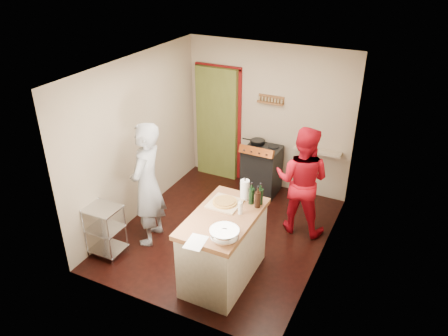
{
  "coord_description": "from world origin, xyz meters",
  "views": [
    {
      "loc": [
        2.46,
        -4.99,
        4.08
      ],
      "look_at": [
        0.01,
        0.0,
        1.14
      ],
      "focal_mm": 35.0,
      "sensor_mm": 36.0,
      "label": 1
    }
  ],
  "objects": [
    {
      "name": "person_stripe",
      "position": [
        -0.92,
        -0.62,
        0.95
      ],
      "size": [
        0.57,
        0.76,
        1.89
      ],
      "primitive_type": "imported",
      "rotation": [
        0.0,
        0.0,
        -1.38
      ],
      "color": "silver",
      "rests_on": "ground"
    },
    {
      "name": "right_wall",
      "position": [
        1.5,
        0.0,
        1.3
      ],
      "size": [
        0.04,
        3.5,
        2.6
      ],
      "primitive_type": "cube",
      "color": "tan",
      "rests_on": "ground"
    },
    {
      "name": "ceiling",
      "position": [
        0.0,
        0.0,
        2.61
      ],
      "size": [
        3.0,
        3.5,
        0.02
      ],
      "primitive_type": "cube",
      "color": "white",
      "rests_on": "back_wall"
    },
    {
      "name": "stove",
      "position": [
        0.05,
        1.42,
        0.45
      ],
      "size": [
        0.6,
        0.63,
        1.0
      ],
      "color": "black",
      "rests_on": "ground"
    },
    {
      "name": "wire_shelving",
      "position": [
        -1.28,
        -1.2,
        0.44
      ],
      "size": [
        0.48,
        0.4,
        0.8
      ],
      "color": "silver",
      "rests_on": "ground"
    },
    {
      "name": "floor",
      "position": [
        0.0,
        0.0,
        0.0
      ],
      "size": [
        3.5,
        3.5,
        0.0
      ],
      "primitive_type": "plane",
      "color": "black",
      "rests_on": "ground"
    },
    {
      "name": "island",
      "position": [
        0.45,
        -0.9,
        0.52
      ],
      "size": [
        0.77,
        1.44,
        1.3
      ],
      "color": "beige",
      "rests_on": "ground"
    },
    {
      "name": "back_wall",
      "position": [
        -0.64,
        1.78,
        1.13
      ],
      "size": [
        3.0,
        0.44,
        2.6
      ],
      "color": "tan",
      "rests_on": "ground"
    },
    {
      "name": "left_wall",
      "position": [
        -1.5,
        0.0,
        1.3
      ],
      "size": [
        0.04,
        3.5,
        2.6
      ],
      "primitive_type": "cube",
      "color": "tan",
      "rests_on": "ground"
    },
    {
      "name": "person_red",
      "position": [
        1.0,
        0.63,
        0.86
      ],
      "size": [
        0.85,
        0.67,
        1.72
      ],
      "primitive_type": "imported",
      "rotation": [
        0.0,
        0.0,
        3.16
      ],
      "color": "#B60C1C",
      "rests_on": "ground"
    }
  ]
}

